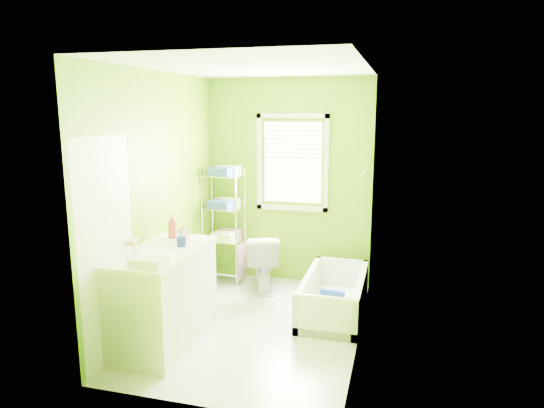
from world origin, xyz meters
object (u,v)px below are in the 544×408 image
(bathtub, at_px, (333,301))
(vanity, at_px, (163,294))
(toilet, at_px, (262,261))
(wire_shelf_unit, at_px, (226,213))

(bathtub, xyz_separation_m, vanity, (-1.48, -1.07, 0.35))
(bathtub, xyz_separation_m, toilet, (-0.96, 0.51, 0.21))
(toilet, xyz_separation_m, vanity, (-0.52, -1.59, 0.13))
(toilet, distance_m, wire_shelf_unit, 0.78)
(bathtub, distance_m, vanity, 1.86)
(bathtub, distance_m, toilet, 1.11)
(bathtub, bearing_deg, vanity, -144.03)
(vanity, relative_size, wire_shelf_unit, 0.82)
(vanity, xyz_separation_m, wire_shelf_unit, (-0.01, 1.75, 0.42))
(toilet, bearing_deg, bathtub, 134.54)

